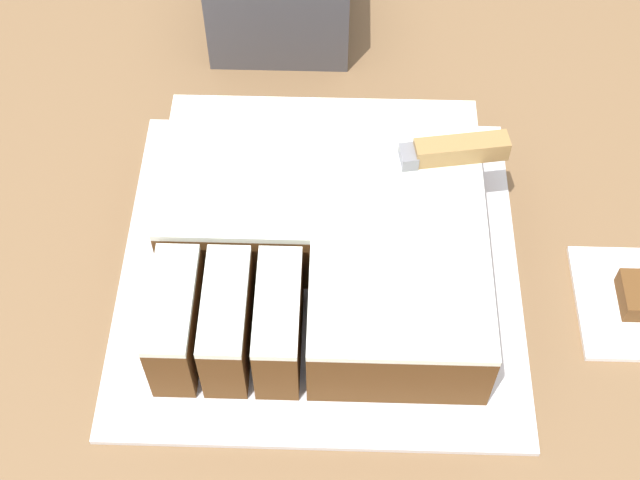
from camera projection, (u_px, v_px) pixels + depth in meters
name	position (u px, v px, depth m)	size (l,w,h in m)	color
countertop	(273.00, 445.00, 1.29)	(1.40, 1.10, 0.93)	brown
cake_board	(320.00, 266.00, 0.90)	(0.40, 0.39, 0.01)	silver
cake	(324.00, 237.00, 0.87)	(0.31, 0.30, 0.08)	brown
knife	(432.00, 154.00, 0.87)	(0.26, 0.06, 0.02)	silver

